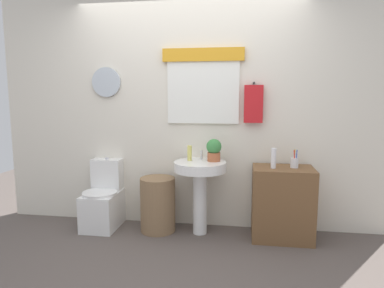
% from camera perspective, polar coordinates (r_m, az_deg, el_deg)
% --- Properties ---
extents(ground_plane, '(8.00, 8.00, 0.00)m').
position_cam_1_polar(ground_plane, '(3.10, -3.93, -20.42)').
color(ground_plane, '#564C47').
extents(back_wall, '(4.40, 0.18, 2.60)m').
position_cam_1_polar(back_wall, '(3.86, -0.36, 5.50)').
color(back_wall, silver).
rests_on(back_wall, ground_plane).
extents(toilet, '(0.38, 0.51, 0.77)m').
position_cam_1_polar(toilet, '(4.05, -14.55, -9.24)').
color(toilet, white).
rests_on(toilet, ground_plane).
extents(laundry_hamper, '(0.38, 0.38, 0.60)m').
position_cam_1_polar(laundry_hamper, '(3.81, -5.74, -10.02)').
color(laundry_hamper, '#846647').
rests_on(laundry_hamper, ground_plane).
extents(pedestal_sink, '(0.56, 0.56, 0.79)m').
position_cam_1_polar(pedestal_sink, '(3.64, 1.35, -5.79)').
color(pedestal_sink, white).
rests_on(pedestal_sink, ground_plane).
extents(faucet, '(0.03, 0.03, 0.10)m').
position_cam_1_polar(faucet, '(3.71, 1.60, -1.88)').
color(faucet, silver).
rests_on(faucet, pedestal_sink).
extents(wooden_cabinet, '(0.61, 0.44, 0.75)m').
position_cam_1_polar(wooden_cabinet, '(3.70, 14.85, -9.55)').
color(wooden_cabinet, brown).
rests_on(wooden_cabinet, ground_plane).
extents(soap_bottle, '(0.05, 0.05, 0.16)m').
position_cam_1_polar(soap_bottle, '(3.66, -0.41, -1.53)').
color(soap_bottle, '#DBD166').
rests_on(soap_bottle, pedestal_sink).
extents(potted_plant, '(0.16, 0.16, 0.24)m').
position_cam_1_polar(potted_plant, '(3.63, 3.68, -0.93)').
color(potted_plant, '#AD5B38').
rests_on(potted_plant, pedestal_sink).
extents(lotion_bottle, '(0.05, 0.05, 0.21)m').
position_cam_1_polar(lotion_bottle, '(3.54, 13.47, -2.32)').
color(lotion_bottle, white).
rests_on(lotion_bottle, wooden_cabinet).
extents(toothbrush_cup, '(0.08, 0.08, 0.19)m').
position_cam_1_polar(toothbrush_cup, '(3.63, 16.76, -2.98)').
color(toothbrush_cup, silver).
rests_on(toothbrush_cup, wooden_cabinet).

